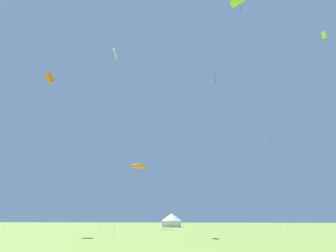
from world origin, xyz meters
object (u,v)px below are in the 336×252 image
object	(u,v)px
kite_red_diamond	(215,76)
kite_orange_parafoil	(139,166)
festival_tent_right	(172,219)
kite_lime_delta	(240,0)
kite_lime_box	(324,36)
kite_white_diamond	(115,56)
kite_orange_box	(49,78)

from	to	relation	value
kite_red_diamond	kite_orange_parafoil	bearing A→B (deg)	174.57
kite_orange_parafoil	festival_tent_right	bearing A→B (deg)	77.29
kite_lime_delta	kite_orange_parafoil	world-z (taller)	kite_lime_delta
kite_red_diamond	kite_lime_delta	bearing A→B (deg)	-76.59
festival_tent_right	kite_lime_box	bearing A→B (deg)	-25.66
kite_lime_box	kite_white_diamond	distance (m)	41.21
kite_orange_box	kite_lime_box	bearing A→B (deg)	24.11
kite_white_diamond	kite_orange_parafoil	world-z (taller)	kite_white_diamond
kite_lime_delta	kite_white_diamond	xyz separation A→B (m)	(-19.04, 2.64, -4.46)
kite_orange_parafoil	kite_orange_box	world-z (taller)	kite_orange_box
kite_lime_delta	kite_red_diamond	distance (m)	19.52
kite_orange_box	kite_red_diamond	size ratio (longest dim) A/B	0.70
kite_lime_delta	kite_white_diamond	world-z (taller)	kite_lime_delta
kite_red_diamond	festival_tent_right	size ratio (longest dim) A/B	6.57
kite_lime_delta	kite_red_diamond	xyz separation A→B (m)	(-4.52, 18.97, -0.83)
kite_orange_box	kite_red_diamond	distance (m)	31.29
kite_red_diamond	festival_tent_right	world-z (taller)	kite_red_diamond
kite_lime_box	kite_white_diamond	size ratio (longest dim) A/B	1.36
kite_red_diamond	festival_tent_right	xyz separation A→B (m)	(-12.62, 17.00, -27.48)
kite_orange_box	festival_tent_right	bearing A→B (deg)	73.99
kite_lime_box	kite_orange_parafoil	xyz separation A→B (m)	(-37.75, 0.99, -24.11)
kite_lime_box	kite_orange_parafoil	world-z (taller)	kite_lime_box
kite_white_diamond	festival_tent_right	size ratio (longest dim) A/B	5.69
kite_orange_parafoil	festival_tent_right	size ratio (longest dim) A/B	2.58
kite_lime_delta	kite_orange_box	distance (m)	29.04
kite_orange_parafoil	kite_red_diamond	xyz separation A→B (m)	(16.10, -1.53, 17.45)
kite_white_diamond	kite_orange_box	xyz separation A→B (m)	(-8.56, -3.15, -4.56)
kite_lime_delta	kite_orange_parafoil	bearing A→B (deg)	135.18
kite_orange_parafoil	festival_tent_right	xyz separation A→B (m)	(3.49, 15.47, -10.04)
kite_orange_box	kite_red_diamond	bearing A→B (deg)	40.15
kite_lime_box	kite_red_diamond	size ratio (longest dim) A/B	1.18
kite_white_diamond	festival_tent_right	bearing A→B (deg)	86.73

